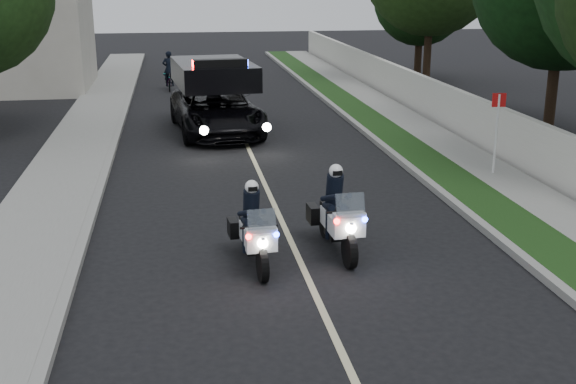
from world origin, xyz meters
The scene contains 18 objects.
ground centered at (0.00, 0.00, 0.00)m, with size 120.00×120.00×0.00m, color black.
curb_right centered at (4.10, 10.00, 0.07)m, with size 0.20×60.00×0.15m, color gray.
grass_verge centered at (4.80, 10.00, 0.08)m, with size 1.20×60.00×0.16m, color #193814.
sidewalk_right centered at (6.10, 10.00, 0.08)m, with size 1.40×60.00×0.16m, color gray.
property_wall centered at (7.10, 10.00, 0.75)m, with size 0.22×60.00×1.50m, color beige.
curb_left centered at (-4.10, 10.00, 0.07)m, with size 0.20×60.00×0.15m, color gray.
sidewalk_left centered at (-5.20, 10.00, 0.08)m, with size 2.00×60.00×0.16m, color gray.
lane_marking centered at (0.00, 10.00, 0.00)m, with size 0.12×50.00×0.01m, color #BFB78C.
police_moto_left centered at (-0.86, 3.33, 0.00)m, with size 0.66×1.87×1.59m, color silver, non-canonical shape.
police_moto_right centered at (0.79, 3.75, 0.00)m, with size 0.70×2.01×1.71m, color silver, non-canonical shape.
police_suv centered at (-0.81, 15.06, 0.00)m, with size 2.64×5.70×2.77m, color black.
bicycle centered at (-2.37, 24.81, 0.00)m, with size 0.56×1.61×0.84m, color black.
cyclist centered at (-2.37, 24.81, 0.00)m, with size 0.57×0.38×1.59m, color black.
sign_post centered at (6.00, 8.21, 0.00)m, with size 0.36×0.36×2.33m, color #B00C10, non-canonical shape.
tree_right_c centered at (10.34, 13.44, 0.00)m, with size 5.78×5.78×9.63m, color black, non-canonical shape.
tree_right_d centered at (9.92, 24.61, 0.00)m, with size 6.42×6.42×10.69m, color #234316, non-canonical shape.
tree_right_e centered at (10.11, 26.47, 0.00)m, with size 4.69×4.69×7.81m, color #143611, non-canonical shape.
tree_left_far centered at (-9.11, 29.97, 0.00)m, with size 5.10×5.10×8.51m, color black, non-canonical shape.
Camera 1 is at (-2.18, -9.03, 5.15)m, focal length 45.07 mm.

